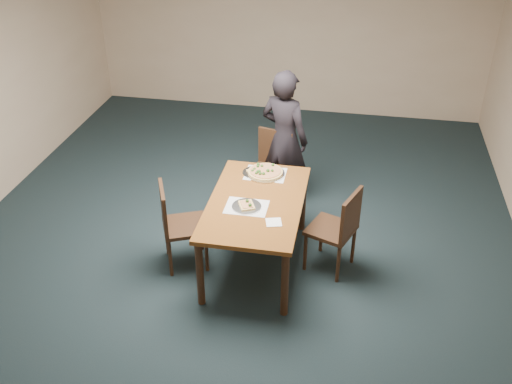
% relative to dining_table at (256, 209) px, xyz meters
% --- Properties ---
extents(ground, '(8.00, 8.00, 0.00)m').
position_rel_dining_table_xyz_m(ground, '(-0.25, -0.01, -0.66)').
color(ground, black).
rests_on(ground, ground).
extents(room_shell, '(8.00, 8.00, 8.00)m').
position_rel_dining_table_xyz_m(room_shell, '(-0.25, -0.01, 1.08)').
color(room_shell, tan).
rests_on(room_shell, ground).
extents(dining_table, '(0.90, 1.50, 0.75)m').
position_rel_dining_table_xyz_m(dining_table, '(0.00, 0.00, 0.00)').
color(dining_table, '#613413').
rests_on(dining_table, ground).
extents(chair_far, '(0.51, 0.51, 0.91)m').
position_rel_dining_table_xyz_m(chair_far, '(-0.04, 1.15, -0.14)').
color(chair_far, black).
rests_on(chair_far, ground).
extents(chair_left, '(0.55, 0.55, 0.91)m').
position_rel_dining_table_xyz_m(chair_left, '(-0.77, -0.16, -0.14)').
color(chair_left, black).
rests_on(chair_left, ground).
extents(chair_right, '(0.54, 0.54, 0.91)m').
position_rel_dining_table_xyz_m(chair_right, '(0.81, 0.05, -0.14)').
color(chair_right, black).
rests_on(chair_right, ground).
extents(diner, '(0.70, 0.59, 1.62)m').
position_rel_dining_table_xyz_m(diner, '(0.09, 1.28, 0.15)').
color(diner, black).
rests_on(diner, ground).
extents(placemat_main, '(0.42, 0.32, 0.00)m').
position_rel_dining_table_xyz_m(placemat_main, '(0.00, 0.53, 0.09)').
color(placemat_main, white).
rests_on(placemat_main, dining_table).
extents(placemat_near, '(0.40, 0.30, 0.00)m').
position_rel_dining_table_xyz_m(placemat_near, '(-0.07, -0.12, 0.09)').
color(placemat_near, white).
rests_on(placemat_near, dining_table).
extents(pizza_pan, '(0.40, 0.40, 0.07)m').
position_rel_dining_table_xyz_m(pizza_pan, '(-0.00, 0.53, 0.11)').
color(pizza_pan, silver).
rests_on(pizza_pan, dining_table).
extents(slice_plate_near, '(0.28, 0.28, 0.06)m').
position_rel_dining_table_xyz_m(slice_plate_near, '(-0.07, -0.12, 0.11)').
color(slice_plate_near, silver).
rests_on(slice_plate_near, dining_table).
extents(slice_plate_far, '(0.28, 0.28, 0.06)m').
position_rel_dining_table_xyz_m(slice_plate_far, '(-0.10, 0.53, 0.10)').
color(slice_plate_far, silver).
rests_on(slice_plate_far, dining_table).
extents(napkin, '(0.17, 0.17, 0.01)m').
position_rel_dining_table_xyz_m(napkin, '(0.23, -0.33, 0.09)').
color(napkin, white).
rests_on(napkin, dining_table).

